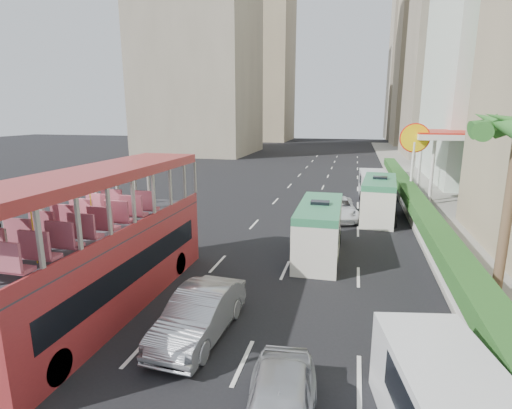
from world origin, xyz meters
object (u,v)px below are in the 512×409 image
(van_asset, at_px, (337,218))
(minibus_near, at_px, (319,230))
(double_decker_bus, at_px, (104,241))
(car_silver_lane_a, at_px, (200,336))
(shell_station, at_px, (452,166))
(panel_van_far, at_px, (373,185))
(palm_tree, at_px, (507,214))
(minibus_far, at_px, (379,199))

(van_asset, distance_m, minibus_near, 7.70)
(double_decker_bus, distance_m, car_silver_lane_a, 4.75)
(van_asset, xyz_separation_m, shell_station, (8.53, 8.14, 2.75))
(van_asset, relative_size, panel_van_far, 0.95)
(minibus_near, bearing_deg, palm_tree, -25.93)
(minibus_near, bearing_deg, car_silver_lane_a, -110.33)
(double_decker_bus, xyz_separation_m, car_silver_lane_a, (3.90, -0.98, -2.53))
(car_silver_lane_a, xyz_separation_m, minibus_far, (6.17, 16.42, 1.34))
(minibus_near, relative_size, palm_tree, 0.92)
(shell_station, bearing_deg, double_decker_bus, -124.82)
(minibus_near, bearing_deg, double_decker_bus, -133.85)
(double_decker_bus, distance_m, minibus_far, 18.48)
(shell_station, bearing_deg, minibus_near, -120.16)
(double_decker_bus, height_order, van_asset, double_decker_bus)
(van_asset, xyz_separation_m, panel_van_far, (2.51, 7.75, 1.04))
(double_decker_bus, bearing_deg, van_asset, 63.31)
(minibus_far, distance_m, shell_station, 9.71)
(van_asset, height_order, palm_tree, palm_tree)
(minibus_far, bearing_deg, double_decker_bus, -118.80)
(van_asset, relative_size, shell_station, 0.62)
(double_decker_bus, bearing_deg, minibus_near, 46.69)
(car_silver_lane_a, bearing_deg, shell_station, 66.40)
(palm_tree, relative_size, shell_station, 0.80)
(minibus_far, bearing_deg, palm_tree, -67.64)
(minibus_near, bearing_deg, shell_station, 59.30)
(van_asset, bearing_deg, shell_station, 35.44)
(panel_van_far, relative_size, palm_tree, 0.81)
(minibus_far, distance_m, panel_van_far, 7.17)
(double_decker_bus, bearing_deg, palm_tree, 16.16)
(panel_van_far, bearing_deg, minibus_far, -91.38)
(minibus_far, bearing_deg, panel_van_far, 95.01)
(panel_van_far, bearing_deg, double_decker_bus, -115.91)
(minibus_far, bearing_deg, car_silver_lane_a, -106.30)
(van_asset, xyz_separation_m, minibus_far, (2.60, 0.59, 1.34))
(car_silver_lane_a, relative_size, panel_van_far, 0.87)
(double_decker_bus, bearing_deg, panel_van_far, 66.18)
(double_decker_bus, height_order, minibus_near, double_decker_bus)
(minibus_far, height_order, shell_station, shell_station)
(panel_van_far, relative_size, shell_station, 0.65)
(van_asset, bearing_deg, panel_van_far, 63.83)
(minibus_near, bearing_deg, panel_van_far, 77.99)
(car_silver_lane_a, bearing_deg, double_decker_bus, 169.12)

